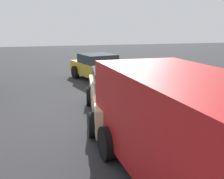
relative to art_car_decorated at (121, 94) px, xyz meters
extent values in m
plane|color=#2D2D30|center=(-0.02, 0.00, -0.73)|extent=(60.00, 60.00, 0.00)
cube|color=beige|center=(-0.02, 0.00, -0.12)|extent=(4.84, 2.52, 0.67)
cube|color=#1E2833|center=(0.08, -0.01, 0.47)|extent=(2.20, 1.96, 0.52)
cylinder|color=black|center=(-1.58, -0.68, -0.41)|extent=(0.67, 0.32, 0.64)
cylinder|color=black|center=(-1.28, 1.14, -0.41)|extent=(0.67, 0.32, 0.64)
cylinder|color=black|center=(1.24, -1.14, -0.41)|extent=(0.67, 0.32, 0.64)
cylinder|color=black|center=(1.54, 0.69, -0.41)|extent=(0.67, 0.32, 0.64)
ellipsoid|color=black|center=(-1.00, 1.08, -0.10)|extent=(0.12, 0.04, 0.08)
ellipsoid|color=black|center=(1.04, 0.75, 0.03)|extent=(0.20, 0.05, 0.15)
ellipsoid|color=black|center=(-1.19, -0.73, 0.01)|extent=(0.13, 0.04, 0.08)
ellipsoid|color=black|center=(0.32, -0.97, -0.24)|extent=(0.13, 0.04, 0.09)
ellipsoid|color=black|center=(1.71, 0.64, -0.24)|extent=(0.13, 0.04, 0.09)
ellipsoid|color=black|center=(0.54, 0.83, -0.26)|extent=(0.18, 0.05, 0.08)
ellipsoid|color=black|center=(-1.38, 1.14, -0.09)|extent=(0.10, 0.04, 0.12)
ellipsoid|color=black|center=(-1.76, 1.21, -0.27)|extent=(0.13, 0.04, 0.14)
ellipsoid|color=black|center=(0.33, -0.97, -0.29)|extent=(0.11, 0.04, 0.15)
sphere|color=#51381E|center=(-2.18, 0.28, 0.24)|extent=(0.06, 0.06, 0.06)
cylinder|color=#A87A38|center=(-1.78, 0.31, 0.28)|extent=(0.07, 0.07, 0.14)
sphere|color=#51381E|center=(-1.18, 0.64, 0.25)|extent=(0.08, 0.08, 0.08)
cylinder|color=orange|center=(-2.02, 0.85, 0.27)|extent=(0.10, 0.10, 0.11)
cylinder|color=tan|center=(-1.62, 0.62, 0.24)|extent=(0.06, 0.06, 0.06)
cone|color=tan|center=(-2.06, 0.39, 0.25)|extent=(0.08, 0.08, 0.09)
cone|color=tan|center=(-1.99, 0.60, 0.26)|extent=(0.08, 0.08, 0.10)
sphere|color=black|center=(-2.00, -0.15, 0.26)|extent=(0.09, 0.09, 0.09)
cone|color=gray|center=(-1.71, -0.35, 0.26)|extent=(0.07, 0.07, 0.11)
sphere|color=#51381E|center=(-1.28, 0.74, 0.26)|extent=(0.09, 0.09, 0.09)
cylinder|color=tan|center=(-0.32, -0.11, 0.76)|extent=(0.05, 0.05, 0.06)
cylinder|color=black|center=(0.85, -0.33, 0.78)|extent=(0.10, 0.10, 0.10)
cylinder|color=#A87A38|center=(-0.26, 0.48, 0.77)|extent=(0.07, 0.07, 0.08)
cone|color=#A87A38|center=(0.59, -0.08, 0.79)|extent=(0.11, 0.11, 0.11)
cylinder|color=orange|center=(0.61, -0.08, 0.76)|extent=(0.08, 0.08, 0.05)
cylinder|color=silver|center=(-0.31, -0.23, 0.78)|extent=(0.08, 0.08, 0.10)
cone|color=#51381E|center=(-0.58, 0.71, 0.77)|extent=(0.08, 0.08, 0.08)
cone|color=beige|center=(-0.53, -0.42, 0.85)|extent=(0.26, 0.26, 0.24)
cone|color=beige|center=(-0.37, 0.56, 0.85)|extent=(0.26, 0.26, 0.24)
cube|color=#B21919|center=(-4.05, 0.00, 0.41)|extent=(5.23, 2.24, 1.67)
cylinder|color=black|center=(-2.46, -0.98, -0.37)|extent=(0.73, 0.27, 0.72)
cylinder|color=black|center=(-2.54, 1.11, -0.37)|extent=(0.73, 0.27, 0.72)
cube|color=gold|center=(5.61, -0.68, -0.15)|extent=(4.51, 2.61, 0.60)
cube|color=#1E2833|center=(5.97, -0.59, 0.38)|extent=(2.04, 1.91, 0.44)
cylinder|color=black|center=(4.52, -1.82, -0.40)|extent=(0.70, 0.36, 0.66)
cylinder|color=black|center=(4.13, -0.13, -0.40)|extent=(0.70, 0.36, 0.66)
cylinder|color=black|center=(7.08, -1.22, -0.40)|extent=(0.70, 0.36, 0.66)
cylinder|color=black|center=(6.69, 0.46, -0.40)|extent=(0.70, 0.36, 0.66)
camera|label=1|loc=(-7.78, 2.45, 2.07)|focal=44.48mm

